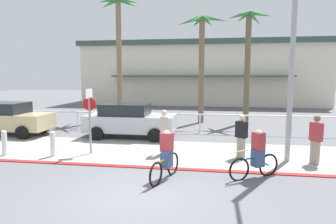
{
  "coord_description": "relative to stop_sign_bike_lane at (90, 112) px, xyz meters",
  "views": [
    {
      "loc": [
        1.84,
        -7.07,
        3.08
      ],
      "look_at": [
        -0.19,
        6.0,
        1.42
      ],
      "focal_mm": 31.27,
      "sensor_mm": 36.0,
      "label": 1
    }
  ],
  "objects": [
    {
      "name": "ground_plane",
      "position": [
        2.9,
        6.41,
        -1.68
      ],
      "size": [
        80.0,
        80.0,
        0.0
      ],
      "primitive_type": "plane",
      "color": "#5B5B60"
    },
    {
      "name": "sidewalk_strip",
      "position": [
        2.9,
        0.61,
        -1.67
      ],
      "size": [
        44.0,
        4.0,
        0.02
      ],
      "primitive_type": "cube",
      "color": "#9E9E93",
      "rests_on": "ground"
    },
    {
      "name": "curb_paint",
      "position": [
        2.9,
        -1.39,
        -1.66
      ],
      "size": [
        44.0,
        0.24,
        0.03
      ],
      "primitive_type": "cube",
      "color": "maroon",
      "rests_on": "ground"
    },
    {
      "name": "building_backdrop",
      "position": [
        3.43,
        23.86,
        1.64
      ],
      "size": [
        25.48,
        12.32,
        6.6
      ],
      "color": "beige",
      "rests_on": "ground"
    },
    {
      "name": "rail_fence",
      "position": [
        2.9,
        4.91,
        -0.84
      ],
      "size": [
        25.7,
        0.08,
        1.04
      ],
      "color": "white",
      "rests_on": "ground"
    },
    {
      "name": "stop_sign_bike_lane",
      "position": [
        0.0,
        0.0,
        0.0
      ],
      "size": [
        0.52,
        0.56,
        2.56
      ],
      "color": "gray",
      "rests_on": "ground"
    },
    {
      "name": "bollard_0",
      "position": [
        -3.16,
        -0.77,
        -1.16
      ],
      "size": [
        0.2,
        0.2,
        1.0
      ],
      "color": "white",
      "rests_on": "ground"
    },
    {
      "name": "bollard_2",
      "position": [
        -1.24,
        -0.62,
        -1.16
      ],
      "size": [
        0.2,
        0.2,
        1.0
      ],
      "color": "white",
      "rests_on": "ground"
    },
    {
      "name": "streetlight_curb",
      "position": [
        7.41,
        -0.12,
        2.6
      ],
      "size": [
        0.24,
        2.54,
        7.5
      ],
      "color": "#9EA0A5",
      "rests_on": "ground"
    },
    {
      "name": "palm_tree_0",
      "position": [
        -1.71,
        9.01,
        4.45
      ],
      "size": [
        3.02,
        3.32,
        8.32
      ],
      "color": "#846B4C",
      "rests_on": "ground"
    },
    {
      "name": "palm_tree_1",
      "position": [
        3.96,
        8.4,
        3.28
      ],
      "size": [
        3.23,
        2.53,
        6.88
      ],
      "color": "#756047",
      "rests_on": "ground"
    },
    {
      "name": "palm_tree_2",
      "position": [
        6.91,
        8.88,
        3.5
      ],
      "size": [
        2.82,
        3.28,
        7.16
      ],
      "color": "brown",
      "rests_on": "ground"
    },
    {
      "name": "car_tan_0",
      "position": [
        -5.79,
        2.86,
        -0.81
      ],
      "size": [
        4.4,
        2.02,
        1.69
      ],
      "color": "tan",
      "rests_on": "ground"
    },
    {
      "name": "car_silver_1",
      "position": [
        0.64,
        3.22,
        -0.81
      ],
      "size": [
        4.4,
        2.02,
        1.69
      ],
      "color": "#B2B7BC",
      "rests_on": "ground"
    },
    {
      "name": "cyclist_yellow_0",
      "position": [
        3.39,
        -2.33,
        -0.98
      ],
      "size": [
        0.62,
        1.75,
        1.5
      ],
      "color": "black",
      "rests_on": "ground"
    },
    {
      "name": "cyclist_teal_1",
      "position": [
        6.06,
        -1.81,
        -0.98
      ],
      "size": [
        1.57,
        1.02,
        1.5
      ],
      "color": "black",
      "rests_on": "ground"
    },
    {
      "name": "pedestrian_0",
      "position": [
        2.88,
        0.36,
        -0.86
      ],
      "size": [
        0.4,
        0.46,
        1.76
      ],
      "color": "gray",
      "rests_on": "ground"
    },
    {
      "name": "pedestrian_1",
      "position": [
        5.8,
        0.31,
        -0.93
      ],
      "size": [
        0.47,
        0.46,
        1.63
      ],
      "color": "gray",
      "rests_on": "ground"
    },
    {
      "name": "pedestrian_2",
      "position": [
        8.28,
        -0.08,
        -0.88
      ],
      "size": [
        0.41,
        0.47,
        1.73
      ],
      "color": "gray",
      "rests_on": "ground"
    }
  ]
}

